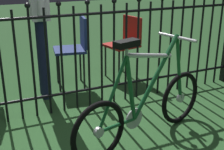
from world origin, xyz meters
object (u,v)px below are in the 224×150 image
Objects in this scene: bicycle at (144,106)px; chair_navy at (75,44)px; chair_red at (126,41)px; person_visitor at (39,2)px.

bicycle is 1.47m from chair_navy.
chair_navy reaches higher than chair_red.
chair_navy is 0.71m from person_visitor.
person_visitor is (-1.14, -0.21, 0.57)m from chair_red.
chair_navy is 0.49× the size of person_visitor.
chair_red is (0.58, 1.51, 0.17)m from bicycle.
person_visitor is at bearing -169.28° from chair_red.
chair_red is at bearing 10.72° from person_visitor.
chair_navy is 1.08× the size of chair_red.
person_visitor is at bearing -159.46° from chair_navy.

